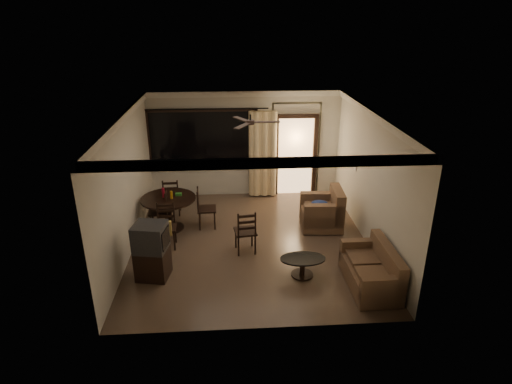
{
  "coord_description": "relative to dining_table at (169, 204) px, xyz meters",
  "views": [
    {
      "loc": [
        -0.43,
        -8.13,
        4.57
      ],
      "look_at": [
        0.12,
        0.2,
        1.1
      ],
      "focal_mm": 30.0,
      "sensor_mm": 36.0,
      "label": 1
    }
  ],
  "objects": [
    {
      "name": "dining_chair_west",
      "position": [
        -0.22,
        -0.03,
        -0.32
      ],
      "size": [
        0.44,
        0.44,
        0.95
      ],
      "rotation": [
        0.0,
        0.0,
        -1.53
      ],
      "color": "black",
      "rests_on": "ground"
    },
    {
      "name": "sofa",
      "position": [
        3.92,
        -2.53,
        -0.3
      ],
      "size": [
        0.77,
        1.44,
        0.77
      ],
      "rotation": [
        0.0,
        0.0,
        0.01
      ],
      "color": "#452A20",
      "rests_on": "ground"
    },
    {
      "name": "tv_cabinet",
      "position": [
        -0.08,
        -1.96,
        -0.06
      ],
      "size": [
        0.65,
        0.61,
        1.09
      ],
      "rotation": [
        0.0,
        0.0,
        -0.17
      ],
      "color": "black",
      "rests_on": "ground"
    },
    {
      "name": "dining_table",
      "position": [
        0.0,
        0.0,
        0.0
      ],
      "size": [
        1.23,
        1.23,
        0.99
      ],
      "rotation": [
        0.0,
        0.0,
        0.04
      ],
      "color": "black",
      "rests_on": "ground"
    },
    {
      "name": "dining_chair_east",
      "position": [
        0.83,
        0.03,
        -0.32
      ],
      "size": [
        0.44,
        0.44,
        0.95
      ],
      "rotation": [
        0.0,
        0.0,
        1.61
      ],
      "color": "black",
      "rests_on": "ground"
    },
    {
      "name": "ground",
      "position": [
        1.82,
        -0.79,
        -0.61
      ],
      "size": [
        5.5,
        5.5,
        0.0
      ],
      "primitive_type": "plane",
      "color": "#7F6651",
      "rests_on": "ground"
    },
    {
      "name": "dining_chair_north",
      "position": [
        -0.03,
        0.78,
        -0.32
      ],
      "size": [
        0.44,
        0.44,
        0.95
      ],
      "rotation": [
        0.0,
        0.0,
        3.18
      ],
      "color": "black",
      "rests_on": "ground"
    },
    {
      "name": "side_chair",
      "position": [
        1.68,
        -1.15,
        -0.32
      ],
      "size": [
        0.48,
        0.48,
        0.97
      ],
      "rotation": [
        0.0,
        0.0,
        3.28
      ],
      "color": "black",
      "rests_on": "ground"
    },
    {
      "name": "armchair",
      "position": [
        3.54,
        -0.15,
        -0.23
      ],
      "size": [
        0.96,
        0.96,
        0.91
      ],
      "rotation": [
        0.0,
        0.0,
        -0.06
      ],
      "color": "#452A20",
      "rests_on": "ground"
    },
    {
      "name": "room_shell",
      "position": [
        2.41,
        0.98,
        1.22
      ],
      "size": [
        5.5,
        6.7,
        5.5
      ],
      "color": "beige",
      "rests_on": "ground"
    },
    {
      "name": "dining_chair_south",
      "position": [
        0.03,
        -0.86,
        -0.3
      ],
      "size": [
        0.44,
        0.49,
        0.95
      ],
      "rotation": [
        0.0,
        0.0,
        0.04
      ],
      "color": "black",
      "rests_on": "ground"
    },
    {
      "name": "coffee_table",
      "position": [
        2.72,
        -2.11,
        -0.36
      ],
      "size": [
        0.85,
        0.51,
        0.37
      ],
      "rotation": [
        0.0,
        0.0,
        -0.43
      ],
      "color": "black",
      "rests_on": "ground"
    }
  ]
}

